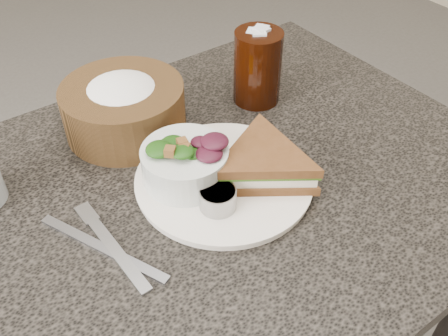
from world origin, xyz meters
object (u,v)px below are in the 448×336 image
cola_glass (258,64)px  dressing_ramekin (218,199)px  dinner_plate (224,180)px  bread_basket (123,101)px  salad_bowl (185,159)px  dining_table (203,322)px  sandwich (263,163)px

cola_glass → dressing_ramekin: bearing=-139.0°
dinner_plate → cola_glass: size_ratio=1.84×
dressing_ramekin → bread_basket: 0.26m
dressing_ramekin → salad_bowl: bearing=92.9°
cola_glass → bread_basket: bearing=166.7°
bread_basket → cola_glass: cola_glass is taller
salad_bowl → cola_glass: size_ratio=0.89×
dining_table → dressing_ramekin: size_ratio=18.65×
dressing_ramekin → dining_table: bearing=90.0°
sandwich → salad_bowl: size_ratio=1.43×
dinner_plate → bread_basket: 0.22m
sandwich → salad_bowl: salad_bowl is taller
salad_bowl → cola_glass: bearing=27.2°
dining_table → dressing_ramekin: 0.41m
dressing_ramekin → cola_glass: 0.31m
bread_basket → cola_glass: size_ratio=1.40×
dining_table → cola_glass: cola_glass is taller
salad_bowl → cola_glass: 0.26m
sandwich → salad_bowl: 0.12m
dressing_ramekin → bread_basket: (-0.01, 0.26, 0.03)m
dressing_ramekin → dinner_plate: bearing=46.3°
dining_table → dinner_plate: 0.38m
dinner_plate → dining_table: bearing=165.7°
dinner_plate → bread_basket: size_ratio=1.31×
dining_table → dinner_plate: bearing=-14.3°
salad_bowl → dressing_ramekin: salad_bowl is taller
bread_basket → cola_glass: 0.25m
dining_table → bread_basket: size_ratio=4.85×
dinner_plate → cola_glass: cola_glass is taller
salad_bowl → dining_table: bearing=-79.6°
dressing_ramekin → cola_glass: size_ratio=0.36×
dining_table → dressing_ramekin: dressing_ramekin is taller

